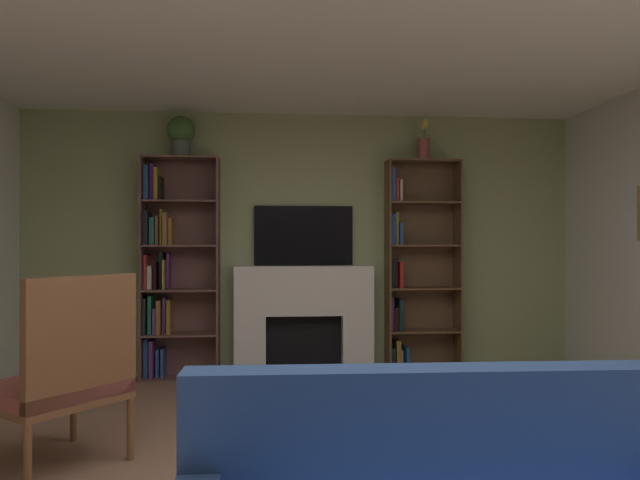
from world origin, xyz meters
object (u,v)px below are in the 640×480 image
at_px(fireplace, 304,317).
at_px(bookshelf_left, 171,270).
at_px(vase_with_flowers, 423,146).
at_px(armchair, 63,376).
at_px(tv, 303,235).
at_px(bookshelf_right, 414,270).
at_px(potted_plant, 181,134).

xyz_separation_m(fireplace, bookshelf_left, (-1.30, 0.01, 0.48)).
relative_size(fireplace, vase_with_flowers, 3.58).
height_order(vase_with_flowers, armchair, vase_with_flowers).
height_order(tv, bookshelf_right, bookshelf_right).
bearing_deg(armchair, fireplace, 55.91).
relative_size(bookshelf_left, vase_with_flowers, 5.22).
height_order(fireplace, bookshelf_right, bookshelf_right).
distance_m(bookshelf_left, bookshelf_right, 2.42).
bearing_deg(potted_plant, tv, 5.71).
distance_m(bookshelf_right, armchair, 3.56).
bearing_deg(fireplace, bookshelf_right, 1.00).
xyz_separation_m(bookshelf_right, vase_with_flowers, (0.08, -0.06, 1.25)).
distance_m(fireplace, tv, 0.82).
distance_m(bookshelf_left, potted_plant, 1.32).
relative_size(tv, vase_with_flowers, 2.41).
height_order(fireplace, bookshelf_left, bookshelf_left).
relative_size(fireplace, potted_plant, 3.69).
xyz_separation_m(tv, bookshelf_left, (-1.30, -0.08, -0.34)).
relative_size(bookshelf_right, armchair, 1.90).
relative_size(tv, bookshelf_left, 0.46).
bearing_deg(tv, bookshelf_left, -176.64).
bearing_deg(vase_with_flowers, bookshelf_right, 146.38).
bearing_deg(bookshelf_right, fireplace, -179.00).
bearing_deg(armchair, tv, 56.89).
xyz_separation_m(vase_with_flowers, armchair, (-2.75, -2.25, -1.75)).
bearing_deg(bookshelf_left, bookshelf_right, 0.23).
bearing_deg(bookshelf_right, potted_plant, -178.68).
relative_size(bookshelf_left, potted_plant, 5.38).
xyz_separation_m(tv, bookshelf_right, (1.12, -0.07, -0.35)).
bearing_deg(bookshelf_left, vase_with_flowers, -1.07).
bearing_deg(vase_with_flowers, armchair, -140.72).
bearing_deg(armchair, vase_with_flowers, 39.28).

